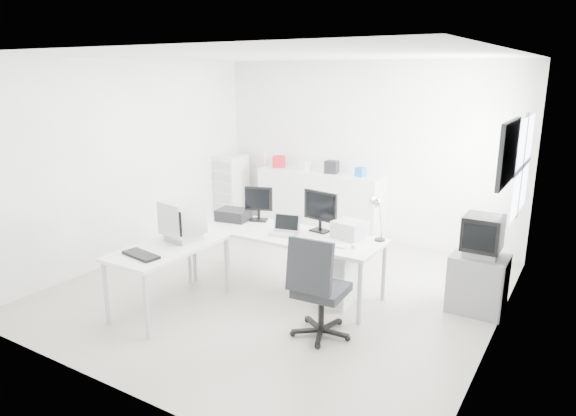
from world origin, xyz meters
The scene contains 30 objects.
floor centered at (0.00, 0.00, 0.00)m, with size 5.00×5.00×0.01m, color beige.
ceiling centered at (0.00, 0.00, 2.80)m, with size 5.00×5.00×0.01m, color white.
back_wall centered at (0.00, 2.50, 1.40)m, with size 5.00×0.02×2.80m, color white.
left_wall centered at (-2.50, 0.00, 1.40)m, with size 0.02×5.00×2.80m, color white.
right_wall centered at (2.50, 0.00, 1.40)m, with size 0.02×5.00×2.80m, color white.
window centered at (2.48, 1.20, 1.60)m, with size 0.02×1.20×1.10m, color white, non-canonical shape.
wall_picture centered at (2.47, 0.10, 1.90)m, with size 0.04×0.90×0.60m, color black, non-canonical shape.
main_desk centered at (0.07, 0.01, 0.38)m, with size 2.40×0.80×0.75m, color white, non-canonical shape.
side_desk centered at (-0.78, -1.09, 0.38)m, with size 0.70×1.40×0.75m, color white, non-canonical shape.
drawer_pedestal centered at (0.77, 0.06, 0.30)m, with size 0.40×0.50×0.60m, color white.
inkjet_printer centered at (-0.78, 0.11, 0.82)m, with size 0.40×0.31×0.14m, color black.
lcd_monitor_small centered at (-0.48, 0.26, 0.98)m, with size 0.36×0.21×0.45m, color black, non-canonical shape.
lcd_monitor_large centered at (0.42, 0.26, 1.00)m, with size 0.47×0.19×0.49m, color black, non-canonical shape.
laptop centered at (0.12, -0.09, 0.86)m, with size 0.32×0.33×0.21m, color #B7B7BA, non-canonical shape.
white_keyboard centered at (0.72, -0.14, 0.76)m, with size 0.45×0.14×0.02m, color white.
white_mouse centered at (1.02, -0.09, 0.78)m, with size 0.05×0.05×0.05m, color white.
laser_printer centered at (0.82, 0.23, 0.85)m, with size 0.34×0.30×0.20m, color #A6A6A6.
desk_lamp centered at (1.17, 0.31, 1.01)m, with size 0.17×0.17×0.52m, color silver, non-canonical shape.
crt_monitor centered at (-0.78, -0.84, 0.96)m, with size 0.36×0.36×0.41m, color #B7B7BA, non-canonical shape.
black_keyboard centered at (-0.78, -1.49, 0.76)m, with size 0.45×0.18×0.03m, color black.
office_chair centered at (0.98, -0.76, 0.55)m, with size 0.63×0.63×1.10m, color #26292B, non-canonical shape.
tv_cabinet centered at (2.22, 0.66, 0.33)m, with size 0.60×0.49×0.65m, color slate.
crt_tv centered at (2.22, 0.66, 0.88)m, with size 0.50×0.48×0.45m, color black, non-canonical shape.
sideboard centered at (-0.63, 2.24, 0.53)m, with size 2.11×0.53×1.05m, color white.
clutter_box_a centered at (-1.43, 2.24, 1.15)m, with size 0.19×0.17×0.19m, color #AF1920.
clutter_box_b centered at (-0.93, 2.24, 1.13)m, with size 0.16×0.14×0.16m, color white.
clutter_box_c centered at (-0.43, 2.24, 1.16)m, with size 0.20×0.18×0.20m, color black.
clutter_box_d centered at (0.07, 2.24, 1.13)m, with size 0.14×0.12×0.14m, color blue.
clutter_bottle centered at (-1.73, 2.28, 1.16)m, with size 0.07×0.07×0.22m, color white.
filing_cabinet centered at (-2.28, 2.02, 0.61)m, with size 0.43×0.51×1.22m, color white.
Camera 1 is at (3.19, -5.02, 2.63)m, focal length 32.00 mm.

